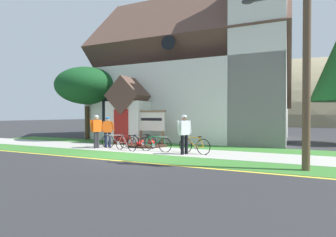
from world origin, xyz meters
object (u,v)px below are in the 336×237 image
at_px(bicycle_orange, 142,142).
at_px(bicycle_black, 117,141).
at_px(cyclist_in_white_jersey, 184,131).
at_px(church_sign, 152,122).
at_px(yard_deciduous_tree, 87,86).
at_px(bicycle_silver, 194,145).
at_px(cyclist_in_orange_jersey, 108,130).
at_px(bicycle_yellow, 155,144).
at_px(cyclist_in_red_jersey, 96,129).
at_px(utility_pole, 303,29).
at_px(bicycle_white, 126,143).

bearing_deg(bicycle_orange, bicycle_black, -161.77).
relative_size(bicycle_orange, cyclist_in_white_jersey, 0.96).
bearing_deg(church_sign, yard_deciduous_tree, 168.76).
distance_m(bicycle_silver, cyclist_in_orange_jersey, 5.06).
height_order(bicycle_silver, yard_deciduous_tree, yard_deciduous_tree).
bearing_deg(cyclist_in_white_jersey, bicycle_orange, 160.00).
height_order(bicycle_yellow, bicycle_silver, bicycle_silver).
height_order(bicycle_silver, cyclist_in_red_jersey, cyclist_in_red_jersey).
bearing_deg(cyclist_in_orange_jersey, bicycle_black, -6.97).
relative_size(church_sign, bicycle_silver, 1.23).
bearing_deg(utility_pole, bicycle_yellow, 163.10).
distance_m(bicycle_silver, yard_deciduous_tree, 10.45).
distance_m(cyclist_in_orange_jersey, cyclist_in_red_jersey, 0.63).
bearing_deg(cyclist_in_red_jersey, bicycle_white, -1.10).
bearing_deg(bicycle_silver, bicycle_white, -174.46).
distance_m(bicycle_orange, bicycle_silver, 3.15).
relative_size(bicycle_orange, bicycle_black, 1.00).
distance_m(cyclist_in_orange_jersey, yard_deciduous_tree, 6.02).
height_order(bicycle_yellow, bicycle_white, bicycle_white).
bearing_deg(utility_pole, yard_deciduous_tree, 158.16).
bearing_deg(cyclist_in_red_jersey, cyclist_in_orange_jersey, 61.50).
xyz_separation_m(bicycle_orange, yard_deciduous_tree, (-6.15, 2.86, 3.45)).
height_order(bicycle_orange, utility_pole, utility_pole).
distance_m(bicycle_white, yard_deciduous_tree, 7.72).
bearing_deg(bicycle_black, cyclist_in_white_jersey, -8.42).
height_order(bicycle_silver, cyclist_in_white_jersey, cyclist_in_white_jersey).
distance_m(bicycle_black, cyclist_in_orange_jersey, 0.90).
distance_m(bicycle_black, yard_deciduous_tree, 6.83).
bearing_deg(bicycle_yellow, bicycle_silver, 2.39).
xyz_separation_m(church_sign, bicycle_orange, (0.32, -1.70, -0.97)).
relative_size(bicycle_orange, bicycle_yellow, 0.95).
relative_size(bicycle_white, cyclist_in_orange_jersey, 0.99).
height_order(bicycle_silver, bicycle_white, bicycle_silver).
distance_m(bicycle_orange, bicycle_white, 0.99).
distance_m(bicycle_orange, bicycle_yellow, 1.32).
bearing_deg(cyclist_in_red_jersey, bicycle_silver, 3.23).
bearing_deg(bicycle_silver, bicycle_yellow, -177.61).
bearing_deg(cyclist_in_red_jersey, bicycle_black, 25.92).
distance_m(cyclist_in_white_jersey, yard_deciduous_tree, 10.11).
bearing_deg(bicycle_black, yard_deciduous_tree, 146.21).
relative_size(church_sign, utility_pole, 0.25).
bearing_deg(bicycle_white, utility_pole, -11.98).
bearing_deg(bicycle_silver, yard_deciduous_tree, 159.56).
distance_m(bicycle_silver, cyclist_in_white_jersey, 0.86).
height_order(bicycle_white, cyclist_in_orange_jersey, cyclist_in_orange_jersey).
xyz_separation_m(church_sign, bicycle_black, (-0.93, -2.12, -0.97)).
bearing_deg(bicycle_yellow, cyclist_in_white_jersey, -11.88).
bearing_deg(church_sign, cyclist_in_red_jersey, -126.32).
bearing_deg(church_sign, bicycle_silver, -33.81).
bearing_deg(cyclist_in_orange_jersey, church_sign, 51.79).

